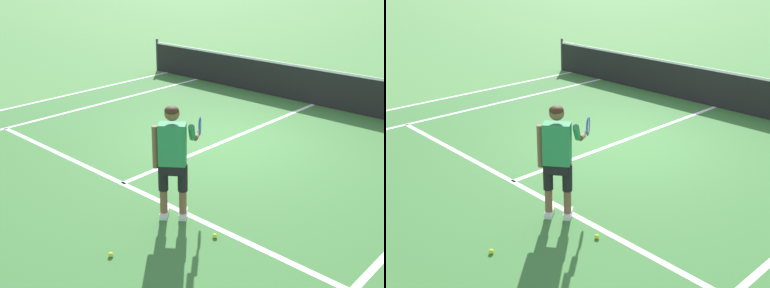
% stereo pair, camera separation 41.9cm
% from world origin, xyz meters
% --- Properties ---
extents(ground_plane, '(80.00, 80.00, 0.00)m').
position_xyz_m(ground_plane, '(0.00, 0.00, 0.00)').
color(ground_plane, '#477F3D').
extents(court_inner_surface, '(10.98, 9.96, 0.00)m').
position_xyz_m(court_inner_surface, '(0.00, -1.17, 0.00)').
color(court_inner_surface, '#387033').
rests_on(court_inner_surface, ground).
extents(line_service, '(8.23, 0.10, 0.01)m').
position_xyz_m(line_service, '(0.00, -2.79, 0.00)').
color(line_service, white).
rests_on(line_service, ground).
extents(line_centre_service, '(0.10, 6.40, 0.01)m').
position_xyz_m(line_centre_service, '(0.00, 0.41, 0.00)').
color(line_centre_service, white).
rests_on(line_centre_service, ground).
extents(line_singles_left, '(0.10, 9.56, 0.01)m').
position_xyz_m(line_singles_left, '(-4.12, -1.17, 0.00)').
color(line_singles_left, white).
rests_on(line_singles_left, ground).
extents(line_doubles_left, '(0.10, 9.56, 0.01)m').
position_xyz_m(line_doubles_left, '(-5.49, -1.17, 0.00)').
color(line_doubles_left, white).
rests_on(line_doubles_left, ground).
extents(tennis_net, '(11.96, 0.08, 1.07)m').
position_xyz_m(tennis_net, '(0.00, 3.61, 0.50)').
color(tennis_net, '#333338').
rests_on(tennis_net, ground).
extents(tennis_player, '(0.64, 1.20, 1.71)m').
position_xyz_m(tennis_player, '(1.42, -2.97, 0.99)').
color(tennis_player, white).
rests_on(tennis_player, ground).
extents(tennis_ball_near_feet, '(0.07, 0.07, 0.07)m').
position_xyz_m(tennis_ball_near_feet, '(1.55, -4.24, 0.03)').
color(tennis_ball_near_feet, '#CCE02D').
rests_on(tennis_ball_near_feet, ground).
extents(tennis_ball_by_baseline, '(0.07, 0.07, 0.07)m').
position_xyz_m(tennis_ball_by_baseline, '(2.24, -3.00, 0.03)').
color(tennis_ball_by_baseline, '#CCE02D').
rests_on(tennis_ball_by_baseline, ground).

